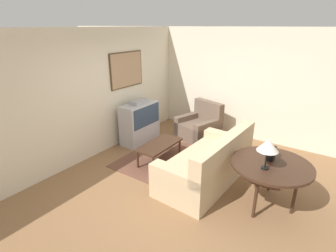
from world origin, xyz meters
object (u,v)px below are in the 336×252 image
Objects in this scene: tv at (140,122)px; couch at (208,165)px; armchair at (200,127)px; console_table at (271,167)px; coffee_table at (160,146)px; table_lamp at (268,146)px; mantel_clock at (272,153)px.

tv is 0.52× the size of couch.
armchair reaches higher than console_table.
couch is at bearing 86.41° from console_table.
armchair is at bearing -2.84° from coffee_table.
console_table is (-0.16, -2.27, 0.31)m from coffee_table.
mantel_clock is (0.34, -0.00, -0.27)m from table_lamp.
tv is at bearing -118.93° from armchair.
armchair is 3.05m from table_lamp.
tv is at bearing 77.51° from console_table.
table_lamp is (-2.00, -2.14, 0.83)m from armchair.
tv reaches higher than console_table.
console_table is 0.49m from table_lamp.
tv is 3.42m from table_lamp.
armchair is at bearing -145.06° from couch.
console_table is at bearing -159.34° from mantel_clock.
armchair reaches higher than coffee_table.
mantel_clock is at bearing -100.58° from tv.
couch reaches higher than armchair.
couch is 1.70× the size of console_table.
mantel_clock reaches higher than console_table.
armchair is 2.85m from console_table.
armchair is 1.62m from coffee_table.
tv is at bearing 79.42° from mantel_clock.
couch reaches higher than coffee_table.
coffee_table is at bearing 80.27° from table_lamp.
armchair is (1.06, -1.09, -0.22)m from tv.
tv reaches higher than armchair.
tv is at bearing -104.42° from couch.
table_lamp is at bearing 167.65° from console_table.
armchair is 2.77m from mantel_clock.
mantel_clock is (-0.60, -3.23, 0.35)m from tv.
mantel_clock is (0.12, 0.05, 0.17)m from console_table.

